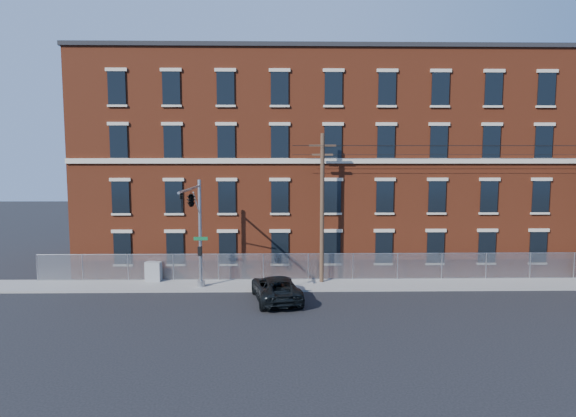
# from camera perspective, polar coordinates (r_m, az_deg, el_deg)

# --- Properties ---
(ground) EXTENTS (140.00, 140.00, 0.00)m
(ground) POSITION_cam_1_polar(r_m,az_deg,el_deg) (28.11, 0.82, -11.66)
(ground) COLOR black
(ground) RESTS_ON ground
(sidewalk) EXTENTS (65.00, 3.00, 0.12)m
(sidewalk) POSITION_cam_1_polar(r_m,az_deg,el_deg) (35.32, 20.60, -8.28)
(sidewalk) COLOR gray
(sidewalk) RESTS_ON ground
(mill_building) EXTENTS (55.30, 14.32, 16.30)m
(mill_building) POSITION_cam_1_polar(r_m,az_deg,el_deg) (42.71, 16.57, 5.21)
(mill_building) COLOR maroon
(mill_building) RESTS_ON ground
(chain_link_fence) EXTENTS (59.06, 0.06, 1.85)m
(chain_link_fence) POSITION_cam_1_polar(r_m,az_deg,el_deg) (36.28, 19.90, -6.27)
(chain_link_fence) COLOR #A5A8AD
(chain_link_fence) RESTS_ON ground
(traffic_signal_mast) EXTENTS (0.90, 6.75, 7.00)m
(traffic_signal_mast) POSITION_cam_1_polar(r_m,az_deg,el_deg) (29.58, -11.01, -0.21)
(traffic_signal_mast) COLOR #9EA0A5
(traffic_signal_mast) RESTS_ON ground
(utility_pole_near) EXTENTS (1.80, 0.28, 10.00)m
(utility_pole_near) POSITION_cam_1_polar(r_m,az_deg,el_deg) (32.67, 4.02, 0.36)
(utility_pole_near) COLOR #4F3827
(utility_pole_near) RESTS_ON ground
(pickup_truck) EXTENTS (3.39, 5.74, 1.50)m
(pickup_truck) POSITION_cam_1_polar(r_m,az_deg,el_deg) (29.50, -1.42, -9.30)
(pickup_truck) COLOR black
(pickup_truck) RESTS_ON ground
(utility_cabinet) EXTENTS (1.12, 0.66, 1.33)m
(utility_cabinet) POSITION_cam_1_polar(r_m,az_deg,el_deg) (34.75, -15.46, -7.11)
(utility_cabinet) COLOR gray
(utility_cabinet) RESTS_ON sidewalk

